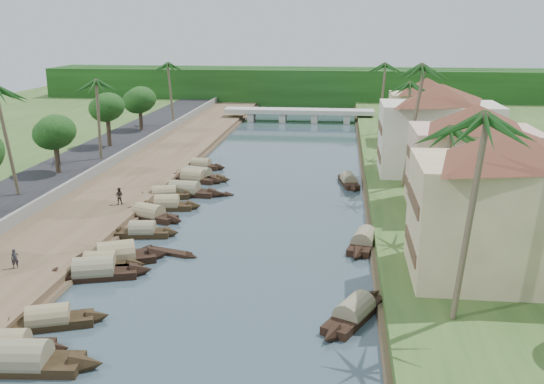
# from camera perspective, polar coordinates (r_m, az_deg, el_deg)

# --- Properties ---
(ground) EXTENTS (220.00, 220.00, 0.00)m
(ground) POSITION_cam_1_polar(r_m,az_deg,el_deg) (46.03, -3.99, -7.23)
(ground) COLOR #32434C
(ground) RESTS_ON ground
(left_bank) EXTENTS (10.00, 180.00, 0.80)m
(left_bank) POSITION_cam_1_polar(r_m,az_deg,el_deg) (68.44, -14.19, 0.33)
(left_bank) COLOR brown
(left_bank) RESTS_ON ground
(right_bank) EXTENTS (16.00, 180.00, 1.20)m
(right_bank) POSITION_cam_1_polar(r_m,az_deg,el_deg) (64.98, 16.07, -0.43)
(right_bank) COLOR #294A1D
(right_bank) RESTS_ON ground
(road) EXTENTS (8.00, 180.00, 1.40)m
(road) POSITION_cam_1_polar(r_m,az_deg,el_deg) (71.80, -20.57, 0.75)
(road) COLOR black
(road) RESTS_ON ground
(retaining_wall) EXTENTS (0.40, 180.00, 1.10)m
(retaining_wall) POSITION_cam_1_polar(r_m,az_deg,el_deg) (69.80, -17.47, 1.18)
(retaining_wall) COLOR slate
(retaining_wall) RESTS_ON left_bank
(treeline) EXTENTS (120.00, 14.00, 8.00)m
(treeline) POSITION_cam_1_polar(r_m,az_deg,el_deg) (142.59, 3.38, 9.93)
(treeline) COLOR black
(treeline) RESTS_ON ground
(bridge) EXTENTS (28.00, 4.00, 2.40)m
(bridge) POSITION_cam_1_polar(r_m,az_deg,el_deg) (115.11, 2.54, 7.47)
(bridge) COLOR #A5A49A
(bridge) RESTS_ON ground
(building_near) EXTENTS (14.85, 14.85, 10.20)m
(building_near) POSITION_cam_1_polar(r_m,az_deg,el_deg) (42.73, 21.21, -1.01)
(building_near) COLOR beige
(building_near) RESTS_ON right_bank
(building_mid) EXTENTS (14.11, 14.11, 9.70)m
(building_mid) POSITION_cam_1_polar(r_m,az_deg,el_deg) (58.15, 18.36, 3.17)
(building_mid) COLOR #D7A398
(building_mid) RESTS_ON right_bank
(building_far) EXTENTS (15.59, 15.59, 10.20)m
(building_far) POSITION_cam_1_polar(r_m,az_deg,el_deg) (71.47, 15.41, 5.79)
(building_far) COLOR beige
(building_far) RESTS_ON right_bank
(building_distant) EXTENTS (12.62, 12.62, 9.20)m
(building_distant) POSITION_cam_1_polar(r_m,az_deg,el_deg) (91.28, 14.19, 7.55)
(building_distant) COLOR beige
(building_distant) RESTS_ON right_bank
(sampan_0) EXTENTS (9.45, 2.74, 2.42)m
(sampan_0) POSITION_cam_1_polar(r_m,az_deg,el_deg) (36.10, -22.71, -14.51)
(sampan_0) COLOR black
(sampan_0) RESTS_ON ground
(sampan_1) EXTENTS (7.35, 2.77, 2.15)m
(sampan_1) POSITION_cam_1_polar(r_m,az_deg,el_deg) (37.69, -23.79, -13.32)
(sampan_1) COLOR black
(sampan_1) RESTS_ON ground
(sampan_2) EXTENTS (7.42, 3.97, 1.98)m
(sampan_2) POSITION_cam_1_polar(r_m,az_deg,el_deg) (39.94, -20.29, -11.28)
(sampan_2) COLOR black
(sampan_2) RESTS_ON ground
(sampan_3) EXTENTS (8.64, 4.08, 2.28)m
(sampan_3) POSITION_cam_1_polar(r_m,az_deg,el_deg) (46.10, -16.40, -7.26)
(sampan_3) COLOR black
(sampan_3) RESTS_ON ground
(sampan_4) EXTENTS (7.00, 2.64, 1.99)m
(sampan_4) POSITION_cam_1_polar(r_m,az_deg,el_deg) (47.45, -15.83, -6.56)
(sampan_4) COLOR black
(sampan_4) RESTS_ON ground
(sampan_5) EXTENTS (8.28, 5.32, 2.57)m
(sampan_5) POSITION_cam_1_polar(r_m,az_deg,el_deg) (48.39, -14.44, -6.00)
(sampan_5) COLOR black
(sampan_5) RESTS_ON ground
(sampan_6) EXTENTS (6.59, 2.36, 1.97)m
(sampan_6) POSITION_cam_1_polar(r_m,az_deg,el_deg) (53.74, -12.08, -3.69)
(sampan_6) COLOR black
(sampan_6) RESTS_ON ground
(sampan_7) EXTENTS (7.82, 4.27, 2.09)m
(sampan_7) POSITION_cam_1_polar(r_m,az_deg,el_deg) (58.37, -11.48, -2.11)
(sampan_7) COLOR black
(sampan_7) RESTS_ON ground
(sampan_8) EXTENTS (7.10, 2.66, 2.16)m
(sampan_8) POSITION_cam_1_polar(r_m,az_deg,el_deg) (61.06, -9.85, -1.23)
(sampan_8) COLOR black
(sampan_8) RESTS_ON ground
(sampan_9) EXTENTS (9.28, 2.62, 2.30)m
(sampan_9) POSITION_cam_1_polar(r_m,az_deg,el_deg) (65.91, -8.24, 0.08)
(sampan_9) COLOR black
(sampan_9) RESTS_ON ground
(sampan_10) EXTENTS (7.39, 3.75, 2.03)m
(sampan_10) POSITION_cam_1_polar(r_m,az_deg,el_deg) (64.77, -10.13, -0.28)
(sampan_10) COLOR black
(sampan_10) RESTS_ON ground
(sampan_11) EXTENTS (7.87, 3.29, 2.21)m
(sampan_11) POSITION_cam_1_polar(r_m,az_deg,el_deg) (71.35, -7.39, 1.30)
(sampan_11) COLOR black
(sampan_11) RESTS_ON ground
(sampan_12) EXTENTS (9.08, 4.20, 2.15)m
(sampan_12) POSITION_cam_1_polar(r_m,az_deg,el_deg) (72.50, -7.02, 1.54)
(sampan_12) COLOR black
(sampan_12) RESTS_ON ground
(sampan_13) EXTENTS (6.89, 2.42, 1.90)m
(sampan_13) POSITION_cam_1_polar(r_m,az_deg,el_deg) (77.70, -6.69, 2.49)
(sampan_13) COLOR black
(sampan_13) RESTS_ON ground
(sampan_14) EXTENTS (4.97, 8.11, 2.03)m
(sampan_14) POSITION_cam_1_polar(r_m,az_deg,el_deg) (38.79, 7.73, -11.21)
(sampan_14) COLOR black
(sampan_14) RESTS_ON ground
(sampan_15) EXTENTS (3.27, 7.96, 2.11)m
(sampan_15) POSITION_cam_1_polar(r_m,az_deg,el_deg) (50.84, 8.65, -4.63)
(sampan_15) COLOR black
(sampan_15) RESTS_ON ground
(sampan_16) EXTENTS (2.80, 7.68, 1.89)m
(sampan_16) POSITION_cam_1_polar(r_m,az_deg,el_deg) (70.02, 7.23, 1.03)
(sampan_16) COLOR black
(sampan_16) RESTS_ON ground
(canoe_1) EXTENTS (5.32, 2.38, 0.86)m
(canoe_1) POSITION_cam_1_polar(r_m,az_deg,el_deg) (49.49, -9.68, -5.63)
(canoe_1) COLOR black
(canoe_1) RESTS_ON ground
(canoe_2) EXTENTS (5.63, 1.67, 0.81)m
(canoe_2) POSITION_cam_1_polar(r_m,az_deg,el_deg) (65.28, -5.97, -0.28)
(canoe_2) COLOR black
(canoe_2) RESTS_ON ground
(palm_0) EXTENTS (3.20, 3.20, 13.39)m
(palm_0) POSITION_cam_1_polar(r_m,az_deg,el_deg) (34.18, 18.42, 6.26)
(palm_0) COLOR brown
(palm_0) RESTS_ON ground
(palm_1) EXTENTS (3.20, 3.20, 10.28)m
(palm_1) POSITION_cam_1_polar(r_m,az_deg,el_deg) (49.09, 15.93, 5.51)
(palm_1) COLOR brown
(palm_1) RESTS_ON ground
(palm_2) EXTENTS (3.20, 3.20, 14.02)m
(palm_2) POSITION_cam_1_polar(r_m,az_deg,el_deg) (64.01, 13.08, 11.16)
(palm_2) COLOR brown
(palm_2) RESTS_ON ground
(palm_3) EXTENTS (3.20, 3.20, 10.97)m
(palm_3) POSITION_cam_1_polar(r_m,az_deg,el_deg) (79.00, 12.54, 9.79)
(palm_3) COLOR brown
(palm_3) RESTS_ON ground
(palm_5) EXTENTS (3.20, 3.20, 12.00)m
(palm_5) POSITION_cam_1_polar(r_m,az_deg,el_deg) (63.78, -23.87, 8.66)
(palm_5) COLOR brown
(palm_5) RESTS_ON ground
(palm_6) EXTENTS (3.20, 3.20, 11.23)m
(palm_6) POSITION_cam_1_polar(r_m,az_deg,el_deg) (78.15, -16.28, 9.82)
(palm_6) COLOR brown
(palm_6) RESTS_ON ground
(palm_7) EXTENTS (3.20, 3.20, 12.22)m
(palm_7) POSITION_cam_1_polar(r_m,az_deg,el_deg) (95.84, 10.36, 11.57)
(palm_7) COLOR brown
(palm_7) RESTS_ON ground
(palm_8) EXTENTS (3.20, 3.20, 11.60)m
(palm_8) POSITION_cam_1_polar(r_m,az_deg,el_deg) (104.07, -9.54, 11.68)
(palm_8) COLOR brown
(palm_8) RESTS_ON ground
(tree_3) EXTENTS (4.41, 4.41, 6.46)m
(tree_3) POSITION_cam_1_polar(r_m,az_deg,el_deg) (72.63, -19.76, 5.24)
(tree_3) COLOR #49372A
(tree_3) RESTS_ON ground
(tree_4) EXTENTS (4.41, 4.41, 7.20)m
(tree_4) POSITION_cam_1_polar(r_m,az_deg,el_deg) (86.80, -15.26, 7.63)
(tree_4) COLOR #49372A
(tree_4) RESTS_ON ground
(tree_5) EXTENTS (4.76, 4.76, 6.70)m
(tree_5) POSITION_cam_1_polar(r_m,az_deg,el_deg) (99.63, -12.35, 8.40)
(tree_5) COLOR #49372A
(tree_5) RESTS_ON ground
(tree_6) EXTENTS (5.00, 5.00, 6.92)m
(tree_6) POSITION_cam_1_polar(r_m,az_deg,el_deg) (74.82, 18.92, 5.62)
(tree_6) COLOR #49372A
(tree_6) RESTS_ON ground
(person_near) EXTENTS (0.62, 0.59, 1.43)m
(person_near) POSITION_cam_1_polar(r_m,az_deg,el_deg) (47.49, -23.04, -5.79)
(person_near) COLOR #2D2B34
(person_near) RESTS_ON left_bank
(person_far) EXTENTS (0.82, 0.65, 1.68)m
(person_far) POSITION_cam_1_polar(r_m,az_deg,el_deg) (60.85, -14.19, -0.34)
(person_far) COLOR #382F27
(person_far) RESTS_ON left_bank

